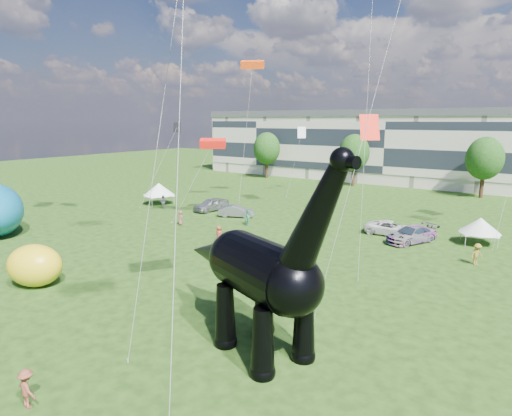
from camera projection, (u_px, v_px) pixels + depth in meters
The scene contains 14 objects.
ground at pixel (191, 315), 25.13m from camera, with size 220.00×220.00×0.00m, color #16330C.
terrace_row at pixel (394, 149), 78.08m from camera, with size 78.00×11.00×12.00m, color beige.
tree_far_left at pixel (267, 146), 83.21m from camera, with size 5.20×5.20×9.44m.
tree_mid_left at pixel (354, 150), 73.06m from camera, with size 5.20×5.20×9.44m.
tree_mid_right at pixel (485, 155), 61.79m from camera, with size 5.20×5.20×9.44m.
dinosaur_sculpture at pixel (257, 271), 20.85m from camera, with size 12.92×6.39×10.74m.
car_silver at pixel (211, 204), 53.88m from camera, with size 1.93×4.80×1.64m, color #B9B9BE.
car_grey at pixel (236, 211), 50.47m from camera, with size 1.45×4.15×1.37m, color slate.
car_white at pixel (391, 228), 42.57m from camera, with size 2.32×5.02×1.40m, color white.
car_dark at pixel (412, 234), 39.93m from camera, with size 2.18×5.37×1.56m, color #595960.
gazebo_near at pixel (480, 226), 39.21m from camera, with size 4.50×4.50×2.50m.
gazebo_left at pixel (159, 189), 57.93m from camera, with size 5.44×5.44×2.89m.
inflatable_yellow at pixel (35, 265), 29.36m from camera, with size 3.82×2.93×2.93m, color yellow.
visitors at pixel (312, 237), 38.92m from camera, with size 43.80×44.69×1.82m.
Camera 1 is at (16.57, -16.86, 11.28)m, focal length 30.00 mm.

